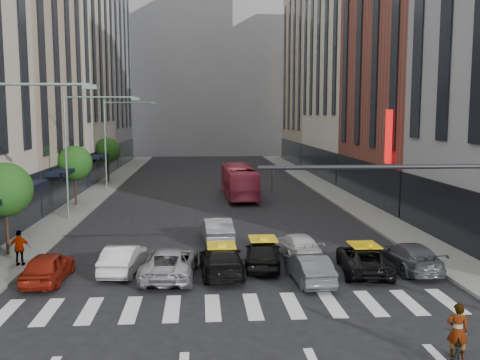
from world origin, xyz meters
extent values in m
plane|color=black|center=(0.00, 0.00, 0.00)|extent=(160.00, 160.00, 0.00)
cube|color=slate|center=(-11.50, 30.00, 0.07)|extent=(3.00, 96.00, 0.15)
cube|color=slate|center=(11.50, 30.00, 0.07)|extent=(3.00, 96.00, 0.15)
cube|color=tan|center=(-17.00, 28.00, 12.00)|extent=(8.00, 16.00, 24.00)
cube|color=beige|center=(-17.00, 46.00, 18.00)|extent=(8.00, 20.00, 36.00)
cube|color=gray|center=(-17.00, 65.00, 15.00)|extent=(8.00, 18.00, 30.00)
cube|color=brown|center=(17.00, 27.00, 13.00)|extent=(8.00, 18.00, 26.00)
cube|color=beige|center=(17.00, 46.00, 20.00)|extent=(8.00, 20.00, 40.00)
cube|color=tan|center=(17.00, 65.00, 14.00)|extent=(8.00, 18.00, 28.00)
cube|color=gray|center=(0.00, 85.00, 18.00)|extent=(30.00, 10.00, 36.00)
cylinder|color=black|center=(-11.80, 10.00, 1.72)|extent=(0.18, 0.18, 3.15)
sphere|color=#183F12|center=(-11.80, 10.00, 3.66)|extent=(2.88, 2.88, 2.88)
cylinder|color=black|center=(-11.80, 26.00, 1.72)|extent=(0.18, 0.18, 3.15)
sphere|color=#183F12|center=(-11.80, 26.00, 3.66)|extent=(2.88, 2.88, 2.88)
cylinder|color=black|center=(-11.80, 42.00, 1.72)|extent=(0.18, 0.18, 3.15)
sphere|color=#183F12|center=(-11.80, 42.00, 3.66)|extent=(2.88, 2.88, 2.88)
cylinder|color=gray|center=(-8.50, 4.00, 8.85)|extent=(5.00, 0.12, 0.12)
cube|color=gray|center=(-6.00, 4.00, 8.75)|extent=(0.60, 0.25, 0.18)
cylinder|color=gray|center=(-11.00, 20.00, 4.65)|extent=(0.16, 0.16, 9.00)
cylinder|color=gray|center=(-8.50, 20.00, 8.85)|extent=(5.00, 0.12, 0.12)
cube|color=gray|center=(-6.00, 20.00, 8.75)|extent=(0.60, 0.25, 0.18)
cylinder|color=gray|center=(-11.00, 36.00, 4.65)|extent=(0.16, 0.16, 9.00)
cylinder|color=gray|center=(-8.50, 36.00, 8.85)|extent=(5.00, 0.12, 0.12)
cube|color=gray|center=(-6.00, 36.00, 8.75)|extent=(0.60, 0.25, 0.18)
cylinder|color=black|center=(5.50, -1.00, 5.80)|extent=(10.00, 0.16, 0.16)
imported|color=black|center=(1.00, -1.00, 5.30)|extent=(0.13, 0.16, 0.80)
cube|color=red|center=(12.60, 20.00, 6.00)|extent=(0.30, 0.70, 4.00)
imported|color=maroon|center=(-8.41, 5.35, 0.70)|extent=(1.74, 4.16, 1.41)
imported|color=silver|center=(-5.20, 6.57, 0.69)|extent=(1.91, 4.33, 1.38)
imported|color=#9E9EA3|center=(-2.90, 5.64, 0.71)|extent=(2.72, 5.29, 1.43)
imported|color=black|center=(-0.47, 5.88, 0.71)|extent=(2.20, 4.97, 1.42)
imported|color=black|center=(1.64, 6.88, 0.73)|extent=(2.27, 4.49, 1.47)
imported|color=#44464C|center=(3.47, 4.42, 0.67)|extent=(1.71, 4.17, 1.34)
imported|color=black|center=(6.42, 5.73, 0.67)|extent=(2.82, 5.07, 1.34)
imported|color=#45464D|center=(8.74, 5.92, 0.69)|extent=(2.18, 4.83, 1.37)
imported|color=gray|center=(-0.49, 12.52, 0.77)|extent=(2.01, 4.80, 1.54)
imported|color=silver|center=(3.71, 8.74, 0.64)|extent=(2.27, 4.61, 1.29)
imported|color=#BF3851|center=(2.15, 29.96, 1.51)|extent=(2.83, 10.90, 3.02)
imported|color=black|center=(6.26, -4.03, 0.48)|extent=(1.21, 1.94, 0.96)
imported|color=gray|center=(6.26, -4.03, 1.82)|extent=(0.73, 0.60, 1.72)
imported|color=gray|center=(-10.41, 7.67, 1.04)|extent=(1.05, 0.44, 1.78)
camera|label=1|loc=(-1.45, -18.95, 7.58)|focal=40.00mm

